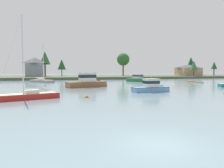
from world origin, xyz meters
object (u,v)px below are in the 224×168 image
object	(u,v)px
dinghy_orange	(191,82)
cruiser_skyblue	(154,89)
cruiser_green	(139,80)
dinghy_cream	(198,83)
cruiser_wood	(90,83)
sailboat_red	(29,97)
mooring_buoy_orange	(87,97)
sailboat_grey	(42,81)

from	to	relation	value
dinghy_orange	cruiser_skyblue	xyz separation A→B (m)	(-26.55, -26.90, 0.43)
cruiser_green	cruiser_skyblue	bearing A→B (deg)	-108.51
dinghy_cream	cruiser_wood	distance (m)	33.01
sailboat_red	cruiser_green	distance (m)	48.88
cruiser_skyblue	sailboat_red	bearing A→B (deg)	-166.77
cruiser_green	mooring_buoy_orange	world-z (taller)	cruiser_green
dinghy_cream	cruiser_wood	size ratio (longest dim) A/B	0.29
cruiser_skyblue	cruiser_wood	bearing A→B (deg)	120.81
sailboat_grey	dinghy_cream	bearing A→B (deg)	-22.40
dinghy_orange	sailboat_red	world-z (taller)	sailboat_red
dinghy_orange	sailboat_red	size ratio (longest dim) A/B	0.25
sailboat_red	dinghy_orange	bearing A→B (deg)	34.26
sailboat_grey	cruiser_skyblue	distance (m)	42.54
dinghy_orange	sailboat_red	xyz separation A→B (m)	(-46.32, -31.55, 0.12)
sailboat_red	mooring_buoy_orange	bearing A→B (deg)	-4.70
dinghy_cream	cruiser_green	size ratio (longest dim) A/B	0.37
dinghy_cream	dinghy_orange	size ratio (longest dim) A/B	1.13
dinghy_cream	sailboat_grey	xyz separation A→B (m)	(-43.54, 17.95, 0.15)
cruiser_skyblue	mooring_buoy_orange	size ratio (longest dim) A/B	13.86
dinghy_orange	mooring_buoy_orange	distance (m)	50.55
dinghy_orange	cruiser_green	size ratio (longest dim) A/B	0.33
sailboat_grey	cruiser_skyblue	world-z (taller)	sailboat_grey
mooring_buoy_orange	cruiser_wood	bearing A→B (deg)	78.62
cruiser_wood	cruiser_green	distance (m)	27.29
dinghy_cream	cruiser_wood	world-z (taller)	cruiser_wood
cruiser_wood	cruiser_green	world-z (taller)	cruiser_wood
cruiser_wood	cruiser_skyblue	bearing A→B (deg)	-59.19
cruiser_green	mooring_buoy_orange	distance (m)	45.13
mooring_buoy_orange	cruiser_skyblue	bearing A→B (deg)	22.86
cruiser_wood	dinghy_orange	size ratio (longest dim) A/B	3.89
cruiser_wood	sailboat_grey	world-z (taller)	sailboat_grey
sailboat_red	sailboat_grey	distance (m)	42.44
sailboat_grey	cruiser_skyblue	xyz separation A→B (m)	(19.53, -37.79, 0.28)
dinghy_orange	sailboat_grey	distance (m)	47.34
dinghy_orange	sailboat_grey	bearing A→B (deg)	166.70
dinghy_orange	cruiser_skyblue	distance (m)	37.80
cruiser_wood	cruiser_skyblue	distance (m)	16.64
sailboat_grey	mooring_buoy_orange	distance (m)	43.62
cruiser_wood	sailboat_red	bearing A→B (deg)	-120.72
dinghy_orange	sailboat_grey	size ratio (longest dim) A/B	0.21
sailboat_red	mooring_buoy_orange	xyz separation A→B (m)	(7.32, -0.60, -0.14)
sailboat_red	mooring_buoy_orange	world-z (taller)	sailboat_red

